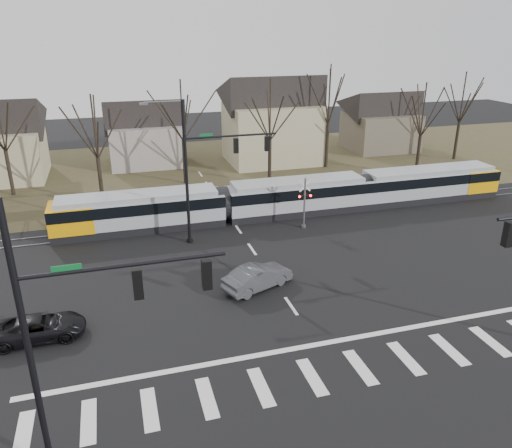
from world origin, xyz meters
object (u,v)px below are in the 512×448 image
object	(u,v)px
tram	(296,195)
rail_crossing_signal	(304,205)
suv	(39,328)

from	to	relation	value
tram	rail_crossing_signal	xyz separation A→B (m)	(-0.51, -3.21, 0.30)
suv	tram	bearing A→B (deg)	-55.64
tram	rail_crossing_signal	distance (m)	3.26
tram	suv	world-z (taller)	tram
suv	rail_crossing_signal	size ratio (longest dim) A/B	1.12
suv	rail_crossing_signal	world-z (taller)	rail_crossing_signal
tram	suv	bearing A→B (deg)	-144.51
suv	rail_crossing_signal	bearing A→B (deg)	-62.02
tram	suv	distance (m)	22.99
tram	rail_crossing_signal	size ratio (longest dim) A/B	9.60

